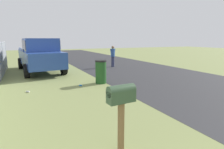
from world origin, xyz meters
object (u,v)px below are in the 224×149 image
object	(u,v)px
trash_bin	(101,72)
pedestrian	(113,55)
mailbox	(121,99)
pickup_truck	(40,54)

from	to	relation	value
trash_bin	pedestrian	size ratio (longest dim) A/B	0.70
mailbox	pickup_truck	world-z (taller)	pickup_truck
pickup_truck	trash_bin	distance (m)	5.07
pickup_truck	trash_bin	xyz separation A→B (m)	(-4.50, -2.27, -0.56)
mailbox	pickup_truck	size ratio (longest dim) A/B	0.22
trash_bin	mailbox	bearing A→B (deg)	161.87
mailbox	pedestrian	xyz separation A→B (m)	(9.84, -4.52, -0.12)
pickup_truck	pedestrian	xyz separation A→B (m)	(0.08, -5.07, -0.22)
pickup_truck	trash_bin	world-z (taller)	pickup_truck
mailbox	pickup_truck	xyz separation A→B (m)	(9.76, 0.55, 0.10)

